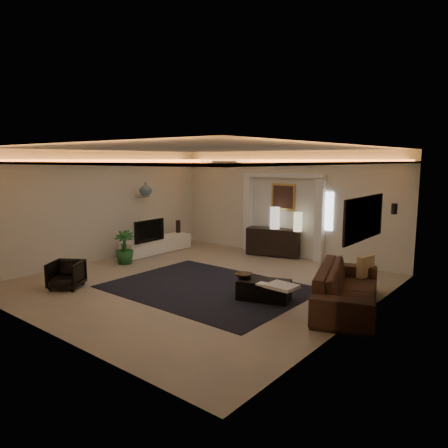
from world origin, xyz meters
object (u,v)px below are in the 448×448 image
Objects in this scene: sofa at (347,288)px; coffee_table at (264,290)px; console at (274,242)px; armchair at (66,275)px.

sofa reaches higher than coffee_table.
console is 5.59m from armchair.
sofa is 5.67m from armchair.
armchair is (-5.05, -2.57, -0.08)m from sofa.
sofa is 4.02× the size of armchair.
sofa is at bearing -6.44° from armchair.
armchair is at bearing 98.15° from sofa.
coffee_table is (1.89, -3.33, -0.20)m from console.
console is 4.29m from sofa.
coffee_table is 4.14m from armchair.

